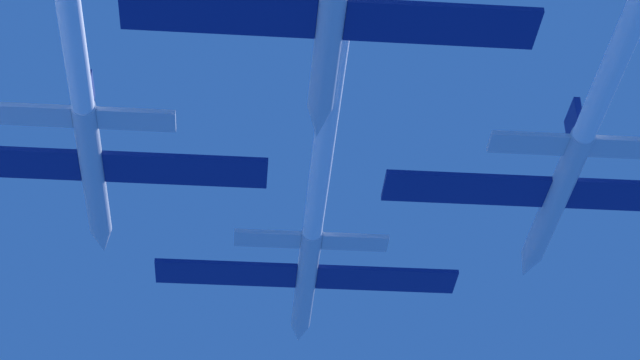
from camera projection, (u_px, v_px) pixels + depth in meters
name	position (u px, v px, depth m)	size (l,w,h in m)	color
jet_lead	(320.00, 172.00, 60.34)	(17.59, 45.11, 2.91)	silver
jet_right_wing	(633.00, 21.00, 48.61)	(17.59, 49.87, 2.91)	silver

